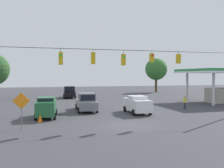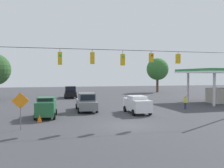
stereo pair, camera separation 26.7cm
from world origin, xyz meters
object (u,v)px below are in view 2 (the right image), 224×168
object	(u,v)px
traffic_cone_fifth	(42,104)
sedan_white_crossing_near	(137,104)
sedan_green_parked_shoulder	(46,107)
traffic_cone_farthest	(41,102)
pickup_truck_black_withflow_deep	(70,92)
traffic_cone_third	(42,110)
gas_station	(222,78)
traffic_cone_nearest	(40,118)
pickup_truck_grey_withflow_mid	(86,102)
pedestrian	(185,102)
traffic_cone_second	(40,114)
overhead_signal_span	(121,70)
traffic_cone_fourth	(42,107)
tree_horizon_left	(157,69)
work_zone_sign	(20,104)

from	to	relation	value
traffic_cone_fifth	sedan_white_crossing_near	bearing A→B (deg)	141.30
sedan_green_parked_shoulder	traffic_cone_fifth	world-z (taller)	sedan_green_parked_shoulder
sedan_green_parked_shoulder	traffic_cone_farthest	distance (m)	11.11
pickup_truck_black_withflow_deep	traffic_cone_third	size ratio (longest dim) A/B	7.78
traffic_cone_third	traffic_cone_farthest	size ratio (longest dim) A/B	1.00
gas_station	traffic_cone_third	bearing A→B (deg)	8.22
traffic_cone_fifth	traffic_cone_farthest	distance (m)	2.66
sedan_green_parked_shoulder	traffic_cone_nearest	world-z (taller)	sedan_green_parked_shoulder
sedan_white_crossing_near	traffic_cone_nearest	distance (m)	10.46
sedan_white_crossing_near	pickup_truck_black_withflow_deep	bearing A→B (deg)	-75.51
pickup_truck_grey_withflow_mid	pedestrian	world-z (taller)	pickup_truck_grey_withflow_mid
traffic_cone_farthest	traffic_cone_nearest	bearing A→B (deg)	90.77
traffic_cone_nearest	traffic_cone_farthest	bearing A→B (deg)	-89.23
pickup_truck_grey_withflow_mid	traffic_cone_second	world-z (taller)	pickup_truck_grey_withflow_mid
overhead_signal_span	traffic_cone_second	distance (m)	9.39
traffic_cone_nearest	gas_station	distance (m)	27.77
sedan_green_parked_shoulder	traffic_cone_farthest	size ratio (longest dim) A/B	6.16
pickup_truck_black_withflow_deep	gas_station	size ratio (longest dim) A/B	0.49
pickup_truck_grey_withflow_mid	traffic_cone_fifth	size ratio (longest dim) A/B	8.25
pickup_truck_grey_withflow_mid	sedan_green_parked_shoulder	xyz separation A→B (m)	(4.51, 3.49, 0.06)
pedestrian	sedan_green_parked_shoulder	bearing A→B (deg)	6.42
sedan_green_parked_shoulder	traffic_cone_farthest	xyz separation A→B (m)	(0.74, -11.07, -0.70)
pickup_truck_grey_withflow_mid	traffic_cone_nearest	world-z (taller)	pickup_truck_grey_withflow_mid
traffic_cone_farthest	gas_station	world-z (taller)	gas_station
traffic_cone_fourth	tree_horizon_left	xyz separation A→B (m)	(-26.79, -24.99, 5.25)
sedan_white_crossing_near	pedestrian	xyz separation A→B (m)	(-6.83, -1.52, -0.17)
traffic_cone_third	traffic_cone_farthest	distance (m)	8.02
traffic_cone_fifth	work_zone_sign	bearing A→B (deg)	84.35
sedan_white_crossing_near	pickup_truck_grey_withflow_mid	distance (m)	5.96
traffic_cone_third	traffic_cone_farthest	xyz separation A→B (m)	(0.25, -8.01, 0.00)
pickup_truck_black_withflow_deep	traffic_cone_second	size ratio (longest dim) A/B	7.78
traffic_cone_fourth	traffic_cone_fifth	size ratio (longest dim) A/B	1.00
traffic_cone_second	pedestrian	size ratio (longest dim) A/B	0.41
traffic_cone_fourth	traffic_cone_fifth	distance (m)	2.61
traffic_cone_fourth	gas_station	xyz separation A→B (m)	(-26.01, -1.00, 3.36)
pickup_truck_grey_withflow_mid	sedan_white_crossing_near	bearing A→B (deg)	147.92
sedan_green_parked_shoulder	traffic_cone_fourth	world-z (taller)	sedan_green_parked_shoulder
traffic_cone_nearest	pickup_truck_black_withflow_deep	bearing A→B (deg)	-101.89
traffic_cone_third	pedestrian	distance (m)	16.94
traffic_cone_nearest	tree_horizon_left	size ratio (longest dim) A/B	0.08
sedan_green_parked_shoulder	traffic_cone_nearest	size ratio (longest dim) A/B	6.16
overhead_signal_span	gas_station	size ratio (longest dim) A/B	2.10
sedan_white_crossing_near	pedestrian	distance (m)	7.00
work_zone_sign	pedestrian	distance (m)	19.59
traffic_cone_nearest	work_zone_sign	distance (m)	3.60
sedan_green_parked_shoulder	traffic_cone_nearest	xyz separation A→B (m)	(0.56, 2.21, -0.70)
pickup_truck_grey_withflow_mid	traffic_cone_fifth	xyz separation A→B (m)	(5.05, -4.93, -0.64)
gas_station	pedestrian	world-z (taller)	gas_station
traffic_cone_nearest	pedestrian	bearing A→B (deg)	-166.56
sedan_white_crossing_near	tree_horizon_left	bearing A→B (deg)	-118.74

